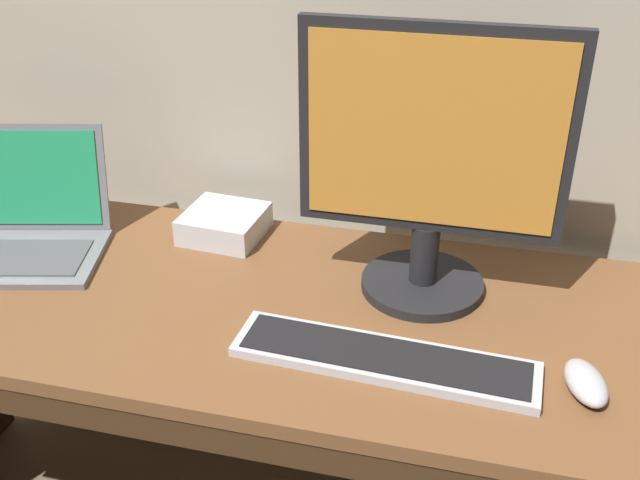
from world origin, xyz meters
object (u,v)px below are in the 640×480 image
object	(u,v)px
computer_mouse	(586,383)
external_drive_box	(224,224)
external_monitor	(431,172)
laptop_space_gray	(23,228)
wired_keyboard	(384,359)

from	to	relation	value
computer_mouse	external_drive_box	bearing A→B (deg)	138.53
external_drive_box	computer_mouse	bearing A→B (deg)	-25.45
external_monitor	computer_mouse	bearing A→B (deg)	-38.76
external_monitor	external_drive_box	distance (m)	0.49
laptop_space_gray	wired_keyboard	size ratio (longest dim) A/B	0.74
computer_mouse	wired_keyboard	bearing A→B (deg)	164.95
laptop_space_gray	external_drive_box	size ratio (longest dim) A/B	2.34
laptop_space_gray	external_drive_box	distance (m)	0.40
computer_mouse	external_drive_box	distance (m)	0.78
external_monitor	computer_mouse	distance (m)	0.42
laptop_space_gray	computer_mouse	size ratio (longest dim) A/B	3.42
wired_keyboard	external_drive_box	distance (m)	0.52
wired_keyboard	computer_mouse	xyz separation A→B (m)	(0.31, 0.01, 0.01)
computer_mouse	external_drive_box	size ratio (longest dim) A/B	0.68
wired_keyboard	computer_mouse	world-z (taller)	computer_mouse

